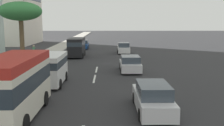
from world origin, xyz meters
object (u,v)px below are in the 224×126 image
(car_seventh, at_px, (130,64))
(pedestrian_mid_block, at_px, (34,52))
(car_sixth, at_px, (123,48))
(palm_tree, at_px, (21,12))
(pedestrian_near_lamp, at_px, (8,59))
(minibus_fourth, at_px, (13,85))
(car_fifth, at_px, (153,98))
(van_lead, at_px, (50,67))
(car_third, at_px, (83,45))
(van_second, at_px, (77,46))

(car_seventh, distance_m, pedestrian_mid_block, 13.33)
(car_sixth, distance_m, palm_tree, 17.74)
(car_seventh, bearing_deg, pedestrian_near_lamp, 85.92)
(minibus_fourth, xyz_separation_m, pedestrian_mid_block, (19.71, 4.34, -0.55))
(car_fifth, relative_size, car_sixth, 1.12)
(car_seventh, bearing_deg, pedestrian_mid_block, 57.16)
(car_sixth, relative_size, pedestrian_mid_block, 2.39)
(van_lead, xyz_separation_m, pedestrian_mid_block, (12.48, 4.61, -0.19))
(car_fifth, bearing_deg, palm_tree, 39.01)
(minibus_fourth, height_order, pedestrian_mid_block, minibus_fourth)
(car_third, distance_m, car_sixth, 9.38)
(car_third, xyz_separation_m, minibus_fourth, (-33.94, 0.30, 0.96))
(car_seventh, relative_size, palm_tree, 0.66)
(car_seventh, height_order, pedestrian_mid_block, pedestrian_mid_block)
(palm_tree, bearing_deg, van_lead, -149.39)
(pedestrian_mid_block, bearing_deg, car_fifth, 177.11)
(minibus_fourth, height_order, car_seventh, minibus_fourth)
(car_sixth, bearing_deg, car_third, 46.26)
(car_fifth, bearing_deg, van_second, 16.35)
(car_third, xyz_separation_m, car_sixth, (-6.49, -6.78, 0.03))
(car_sixth, distance_m, pedestrian_near_lamp, 18.65)
(van_second, relative_size, car_third, 1.27)
(car_fifth, bearing_deg, pedestrian_near_lamp, 44.19)
(van_lead, bearing_deg, palm_tree, -149.39)
(minibus_fourth, bearing_deg, car_seventh, 151.23)
(van_lead, distance_m, palm_tree, 9.58)
(van_second, relative_size, minibus_fourth, 0.80)
(car_fifth, height_order, car_seventh, car_fifth)
(van_second, distance_m, car_fifth, 23.53)
(car_fifth, height_order, pedestrian_mid_block, pedestrian_mid_block)
(car_fifth, bearing_deg, minibus_fourth, 96.23)
(van_second, distance_m, minibus_fourth, 23.35)
(van_lead, relative_size, van_second, 0.90)
(pedestrian_mid_block, bearing_deg, minibus_fourth, 158.40)
(car_fifth, distance_m, palm_tree, 18.43)
(car_third, bearing_deg, car_fifth, 11.59)
(car_third, relative_size, car_fifth, 0.87)
(car_seventh, bearing_deg, car_third, 16.99)
(car_sixth, xyz_separation_m, pedestrian_near_lamp, (-14.12, 12.19, 0.33))
(van_lead, distance_m, car_sixth, 21.35)
(van_lead, xyz_separation_m, car_sixth, (20.23, -6.81, -0.57))
(car_fifth, relative_size, pedestrian_mid_block, 2.67)
(van_second, relative_size, pedestrian_near_lamp, 3.06)
(car_third, distance_m, minibus_fourth, 33.95)
(car_fifth, xyz_separation_m, car_seventh, (11.71, 0.24, -0.02))
(van_second, height_order, car_third, van_second)
(car_fifth, bearing_deg, car_third, 11.59)
(car_seventh, distance_m, pedestrian_near_lamp, 12.00)
(car_fifth, bearing_deg, van_lead, 46.63)
(car_fifth, height_order, palm_tree, palm_tree)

